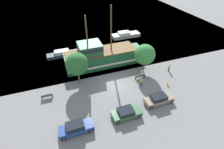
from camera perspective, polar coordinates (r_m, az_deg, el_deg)
ground_plane at (r=31.02m, az=1.64°, el=-3.77°), size 160.00×160.00×0.00m
water_surface at (r=69.51m, az=-12.37°, el=18.92°), size 80.00×80.00×0.00m
pirate_ship at (r=35.98m, az=-3.79°, el=6.07°), size 15.98×4.98×11.73m
moored_boat_dockside at (r=48.60m, az=4.43°, el=12.77°), size 7.62×2.44×1.53m
moored_boat_outer at (r=40.86m, az=-15.35°, el=6.57°), size 7.83×1.95×1.42m
parked_car_curb_front at (r=25.73m, az=4.69°, el=-12.42°), size 4.27×2.01×1.39m
parked_car_curb_mid at (r=28.46m, az=15.05°, el=-7.77°), size 4.59×1.82×1.53m
parked_car_curb_rear at (r=24.43m, az=-11.65°, el=-16.68°), size 4.52×1.80×1.53m
fire_hydrant at (r=32.54m, az=17.73°, el=-2.67°), size 0.42×0.25×0.76m
bench_promenade_east at (r=32.95m, az=9.15°, el=-0.54°), size 1.94×0.45×0.85m
bench_promenade_west at (r=30.36m, az=-20.48°, el=-6.58°), size 1.75×0.45×0.85m
pedestrian_walking_near at (r=36.01m, az=18.15°, el=2.22°), size 0.32×0.32×1.65m
pedestrian_walking_far at (r=31.03m, az=9.58°, el=-2.34°), size 0.32×0.32×1.67m
tree_row_east at (r=29.82m, az=-11.35°, el=3.34°), size 3.88×3.88×6.03m
tree_row_mideast at (r=33.25m, az=10.66°, el=6.38°), size 3.90×3.90×5.66m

